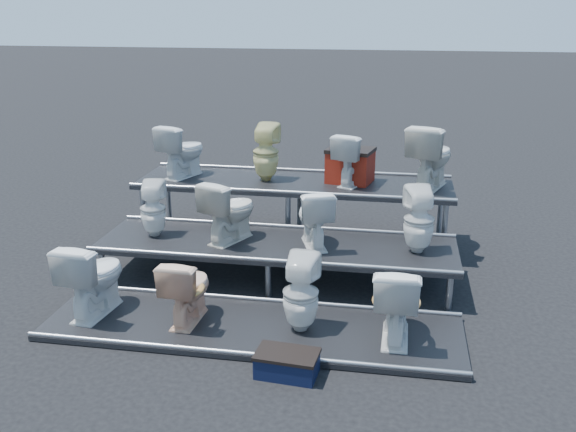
% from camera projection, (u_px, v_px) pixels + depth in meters
% --- Properties ---
extents(ground, '(80.00, 80.00, 0.00)m').
position_uv_depth(ground, '(276.00, 279.00, 7.69)').
color(ground, black).
rests_on(ground, ground).
extents(tier_front, '(4.20, 1.20, 0.06)m').
position_uv_depth(tier_front, '(252.00, 328.00, 6.46)').
color(tier_front, black).
rests_on(tier_front, ground).
extents(tier_mid, '(4.20, 1.20, 0.46)m').
position_uv_depth(tier_mid, '(276.00, 261.00, 7.62)').
color(tier_mid, black).
rests_on(tier_mid, ground).
extents(tier_back, '(4.20, 1.20, 0.86)m').
position_uv_depth(tier_back, '(294.00, 212.00, 8.77)').
color(tier_back, black).
rests_on(tier_back, ground).
extents(toilet_0, '(0.54, 0.84, 0.81)m').
position_uv_depth(toilet_0, '(93.00, 277.00, 6.60)').
color(toilet_0, silver).
rests_on(toilet_0, tier_front).
extents(toilet_1, '(0.43, 0.71, 0.70)m').
position_uv_depth(toilet_1, '(187.00, 289.00, 6.45)').
color(toilet_1, '#E8B591').
rests_on(toilet_1, tier_front).
extents(toilet_2, '(0.39, 0.39, 0.79)m').
position_uv_depth(toilet_2, '(301.00, 293.00, 6.25)').
color(toilet_2, silver).
rests_on(toilet_2, tier_front).
extents(toilet_3, '(0.44, 0.77, 0.78)m').
position_uv_depth(toilet_3, '(396.00, 301.00, 6.10)').
color(toilet_3, silver).
rests_on(toilet_3, tier_front).
extents(toilet_4, '(0.35, 0.36, 0.68)m').
position_uv_depth(toilet_4, '(153.00, 209.00, 7.68)').
color(toilet_4, silver).
rests_on(toilet_4, tier_mid).
extents(toilet_5, '(0.68, 0.84, 0.74)m').
position_uv_depth(toilet_5, '(230.00, 210.00, 7.52)').
color(toilet_5, beige).
rests_on(toilet_5, tier_mid).
extents(toilet_6, '(0.58, 0.76, 0.69)m').
position_uv_depth(toilet_6, '(314.00, 217.00, 7.36)').
color(toilet_6, silver).
rests_on(toilet_6, tier_mid).
extents(toilet_7, '(0.41, 0.42, 0.76)m').
position_uv_depth(toilet_7, '(419.00, 220.00, 7.16)').
color(toilet_7, silver).
rests_on(toilet_7, tier_mid).
extents(toilet_8, '(0.64, 0.81, 0.73)m').
position_uv_depth(toilet_8, '(182.00, 150.00, 8.77)').
color(toilet_8, silver).
rests_on(toilet_8, tier_back).
extents(toilet_9, '(0.38, 0.39, 0.77)m').
position_uv_depth(toilet_9, '(266.00, 152.00, 8.57)').
color(toilet_9, beige).
rests_on(toilet_9, tier_back).
extents(toilet_10, '(0.61, 0.77, 0.69)m').
position_uv_depth(toilet_10, '(354.00, 159.00, 8.39)').
color(toilet_10, silver).
rests_on(toilet_10, tier_back).
extents(toilet_11, '(0.72, 0.93, 0.84)m').
position_uv_depth(toilet_11, '(431.00, 156.00, 8.21)').
color(toilet_11, beige).
rests_on(toilet_11, tier_back).
extents(red_crate, '(0.65, 0.56, 0.41)m').
position_uv_depth(red_crate, '(350.00, 167.00, 8.54)').
color(red_crate, maroon).
rests_on(red_crate, tier_back).
extents(step_stool, '(0.56, 0.37, 0.19)m').
position_uv_depth(step_stool, '(287.00, 365.00, 5.67)').
color(step_stool, black).
rests_on(step_stool, ground).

